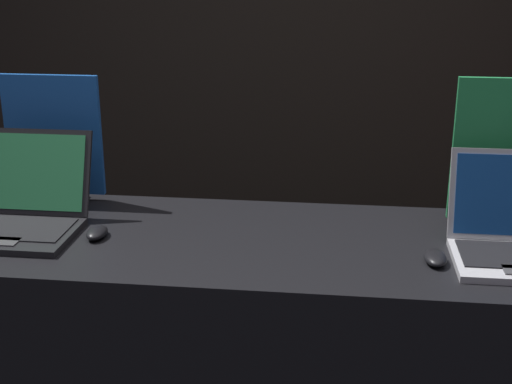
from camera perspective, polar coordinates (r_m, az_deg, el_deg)
wall_back at (r=3.71m, az=3.17°, el=13.52°), size 8.00×0.05×2.80m
display_counter at (r=2.37m, az=-0.09°, el=-14.05°), size 1.91×0.68×0.91m
laptop_front at (r=2.32m, az=-18.17°, el=-1.30°), size 0.36×0.38×0.28m
mouse_front at (r=2.21m, az=-12.60°, el=-3.20°), size 0.06×0.10×0.03m
promo_stand_front at (r=2.53m, az=-15.87°, el=3.93°), size 0.34×0.07×0.43m
laptop_back at (r=2.14m, az=19.73°, el=-3.24°), size 0.33×0.33×0.28m
mouse_back at (r=2.05m, az=14.15°, el=-5.10°), size 0.06×0.11×0.03m
promo_stand_back at (r=2.30m, az=18.97°, el=2.61°), size 0.29×0.07×0.47m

